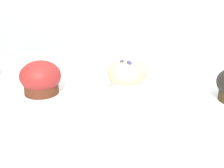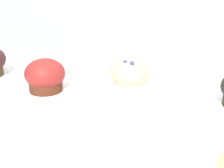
{
  "view_description": "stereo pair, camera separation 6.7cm",
  "coord_description": "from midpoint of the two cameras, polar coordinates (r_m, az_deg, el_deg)",
  "views": [
    {
      "loc": [
        0.28,
        -0.53,
        1.2
      ],
      "look_at": [
        0.02,
        0.04,
        0.96
      ],
      "focal_mm": 50.0,
      "sensor_mm": 36.0,
      "label": 1
    },
    {
      "loc": [
        0.34,
        -0.5,
        1.2
      ],
      "look_at": [
        0.02,
        0.04,
        0.96
      ],
      "focal_mm": 50.0,
      "sensor_mm": 36.0,
      "label": 2
    }
  ],
  "objects": [
    {
      "name": "wall_back",
      "position": [
        1.19,
        8.33,
        6.21
      ],
      "size": [
        3.2,
        0.1,
        1.8
      ],
      "primitive_type": "cube",
      "color": "#A8B2B7",
      "rests_on": "ground"
    },
    {
      "name": "muffin_back_right",
      "position": [
        0.75,
        -15.45,
        0.93
      ],
      "size": [
        0.1,
        0.1,
        0.08
      ],
      "color": "#472113",
      "rests_on": "display_counter"
    },
    {
      "name": "muffin_back_left",
      "position": [
        0.74,
        0.05,
        1.53
      ],
      "size": [
        0.1,
        0.1,
        0.08
      ],
      "color": "silver",
      "rests_on": "display_counter"
    }
  ]
}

